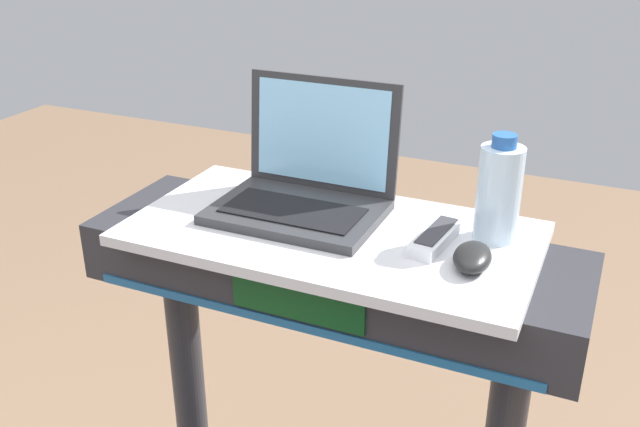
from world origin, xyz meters
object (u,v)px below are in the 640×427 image
Objects in this scene: computer_mouse at (472,257)px; water_bottle at (499,192)px; laptop at (305,185)px; tv_remote at (436,236)px.

computer_mouse is 0.54× the size of water_bottle.
water_bottle is at bearing 5.11° from laptop.
water_bottle reaches higher than computer_mouse.
laptop is 1.85× the size of tv_remote.
tv_remote is at bearing -6.18° from laptop.
laptop is at bearing -176.28° from water_bottle.
laptop reaches higher than water_bottle.
computer_mouse is 0.10m from tv_remote.
water_bottle is (0.01, 0.12, 0.07)m from computer_mouse.
laptop reaches higher than tv_remote.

